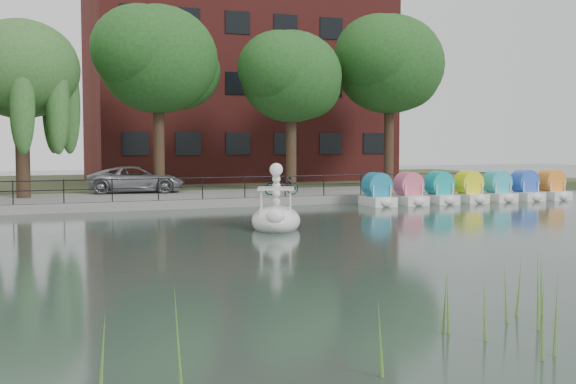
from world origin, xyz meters
TOP-DOWN VIEW (x-y plane):
  - ground_plane at (0.00, 0.00)m, footprint 120.00×120.00m
  - promenade at (0.00, 16.00)m, footprint 40.00×6.00m
  - kerb at (0.00, 13.05)m, footprint 40.00×0.25m
  - land_strip at (0.00, 30.00)m, footprint 60.00×22.00m
  - railing at (0.00, 13.25)m, footprint 32.00×0.05m
  - apartment_building at (7.00, 29.97)m, footprint 20.00×10.07m
  - willow_mid at (-7.50, 17.00)m, footprint 5.32×5.32m
  - broadleaf_center at (-1.00, 18.00)m, footprint 6.00×6.00m
  - broadleaf_right at (6.00, 17.50)m, footprint 5.40×5.40m
  - broadleaf_far at (12.50, 18.50)m, footprint 6.30×6.30m
  - minivan at (-2.10, 18.40)m, footprint 3.39×5.89m
  - bicycle at (4.20, 14.27)m, footprint 0.63×1.73m
  - swan_boat at (0.29, 4.60)m, footprint 2.50×3.05m
  - pedal_boat_row at (12.95, 11.30)m, footprint 11.35×1.70m

SIDE VIEW (x-z plane):
  - ground_plane at x=0.00m, z-range 0.00..0.00m
  - land_strip at x=0.00m, z-range 0.00..0.36m
  - promenade at x=0.00m, z-range 0.00..0.40m
  - kerb at x=0.00m, z-range 0.00..0.40m
  - swan_boat at x=0.29m, z-range -0.63..1.60m
  - pedal_boat_row at x=12.95m, z-range -0.09..1.31m
  - bicycle at x=4.20m, z-range 0.40..1.40m
  - railing at x=0.00m, z-range 0.65..1.65m
  - minivan at x=-2.10m, z-range 0.40..1.95m
  - willow_mid at x=-7.50m, z-range 2.17..10.32m
  - broadleaf_right at x=6.00m, z-range 2.22..10.55m
  - broadleaf_center at x=-1.00m, z-range 2.44..11.69m
  - broadleaf_far at x=12.50m, z-range 2.54..12.25m
  - apartment_building at x=7.00m, z-range 0.36..18.36m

